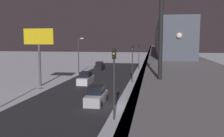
# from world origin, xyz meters

# --- Properties ---
(ground_plane) EXTENTS (240.00, 240.00, 0.00)m
(ground_plane) POSITION_xyz_m (0.00, 0.00, 0.00)
(ground_plane) COLOR silver
(avenue_asphalt) EXTENTS (11.00, 99.93, 0.01)m
(avenue_asphalt) POSITION_xyz_m (5.36, 0.00, 0.00)
(avenue_asphalt) COLOR #28282D
(avenue_asphalt) RESTS_ON ground_plane
(elevated_railway) EXTENTS (5.00, 99.93, 5.58)m
(elevated_railway) POSITION_xyz_m (-5.87, 0.00, 4.80)
(elevated_railway) COLOR slate
(elevated_railway) RESTS_ON ground_plane
(subway_train) EXTENTS (2.94, 36.87, 3.40)m
(subway_train) POSITION_xyz_m (-5.96, -11.86, 7.36)
(subway_train) COLOR #4C5160
(subway_train) RESTS_ON elevated_railway
(rail_signal) EXTENTS (0.36, 0.41, 4.00)m
(rail_signal) POSITION_xyz_m (-4.36, 15.37, 8.31)
(rail_signal) COLOR black
(rail_signal) RESTS_ON elevated_railway
(sedan_silver) EXTENTS (1.91, 4.75, 1.97)m
(sedan_silver) POSITION_xyz_m (2.16, -1.35, 0.79)
(sedan_silver) COLOR #B2B2B7
(sedan_silver) RESTS_ON ground_plane
(sedan_white) EXTENTS (1.80, 4.55, 1.97)m
(sedan_white) POSITION_xyz_m (6.76, -13.16, 0.80)
(sedan_white) COLOR silver
(sedan_white) RESTS_ON ground_plane
(sedan_black) EXTENTS (1.80, 4.40, 1.97)m
(sedan_black) POSITION_xyz_m (8.56, -31.89, 0.80)
(sedan_black) COLOR black
(sedan_black) RESTS_ON ground_plane
(traffic_light_near) EXTENTS (0.32, 0.44, 6.40)m
(traffic_light_near) POSITION_xyz_m (-0.74, 4.09, 4.20)
(traffic_light_near) COLOR #2D2D2D
(traffic_light_near) RESTS_ON ground_plane
(traffic_light_mid) EXTENTS (0.32, 0.44, 6.40)m
(traffic_light_mid) POSITION_xyz_m (-0.74, -15.52, 4.20)
(traffic_light_mid) COLOR #2D2D2D
(traffic_light_mid) RESTS_ON ground_plane
(traffic_light_far) EXTENTS (0.32, 0.44, 6.40)m
(traffic_light_far) POSITION_xyz_m (-0.74, -35.12, 4.20)
(traffic_light_far) COLOR #2D2D2D
(traffic_light_far) RESTS_ON ground_plane
(commercial_billboard) EXTENTS (4.80, 0.36, 8.90)m
(commercial_billboard) POSITION_xyz_m (13.17, -9.91, 6.83)
(commercial_billboard) COLOR #4C4C51
(commercial_billboard) RESTS_ON ground_plane
(street_lamp_far) EXTENTS (1.35, 0.44, 7.65)m
(street_lamp_far) POSITION_xyz_m (11.43, -25.00, 4.81)
(street_lamp_far) COLOR #38383D
(street_lamp_far) RESTS_ON ground_plane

